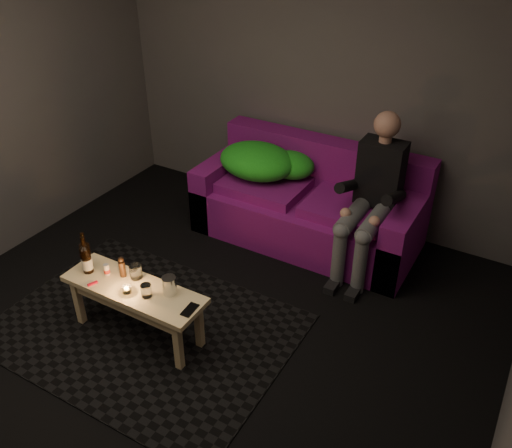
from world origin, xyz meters
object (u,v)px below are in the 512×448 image
at_px(coffee_table, 135,296).
at_px(beer_bottle_b, 86,259).
at_px(person, 372,194).
at_px(beer_bottle_a, 86,255).
at_px(sofa, 310,206).
at_px(steel_cup, 169,286).

relative_size(coffee_table, beer_bottle_b, 3.60).
relative_size(person, beer_bottle_a, 4.52).
bearing_deg(sofa, beer_bottle_a, -117.18).
height_order(coffee_table, beer_bottle_a, beer_bottle_a).
bearing_deg(beer_bottle_b, sofa, 64.28).
bearing_deg(coffee_table, person, 56.39).
bearing_deg(steel_cup, beer_bottle_b, -171.07).
height_order(coffee_table, steel_cup, steel_cup).
xyz_separation_m(coffee_table, steel_cup, (0.25, 0.08, 0.14)).
distance_m(person, steel_cup, 1.74).
bearing_deg(steel_cup, coffee_table, -163.36).
relative_size(beer_bottle_a, steel_cup, 2.22).
distance_m(person, coffee_table, 1.95).
bearing_deg(beer_bottle_a, coffee_table, -1.51).
xyz_separation_m(beer_bottle_a, steel_cup, (0.67, 0.06, -0.04)).
distance_m(beer_bottle_a, beer_bottle_b, 0.05).
bearing_deg(person, coffee_table, -123.61).
bearing_deg(sofa, coffee_table, -105.13).
bearing_deg(coffee_table, beer_bottle_b, -176.37).
bearing_deg(beer_bottle_b, beer_bottle_a, 137.46).
height_order(sofa, beer_bottle_a, sofa).
bearing_deg(coffee_table, steel_cup, 16.64).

